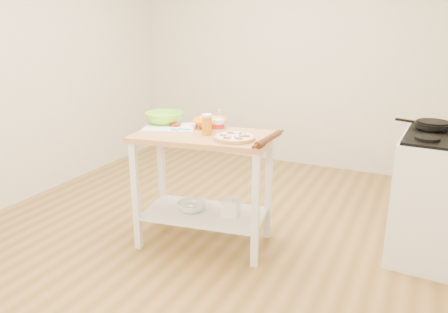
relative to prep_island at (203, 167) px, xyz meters
name	(u,v)px	position (x,y,z in m)	size (l,w,h in m)	color
room_shell	(203,72)	(-0.03, 0.08, 0.71)	(4.04, 4.54, 2.74)	olive
prep_island	(203,167)	(0.00, 0.00, 0.00)	(1.09, 0.71, 0.90)	tan
gas_stove	(440,199)	(1.66, 0.54, -0.17)	(0.64, 0.73, 1.11)	white
skillet	(432,125)	(1.54, 0.72, 0.33)	(0.40, 0.26, 0.03)	black
pizza	(235,137)	(0.28, -0.04, 0.28)	(0.30, 0.30, 0.05)	tan
cutting_board	(170,127)	(-0.33, 0.06, 0.27)	(0.48, 0.42, 0.04)	white
spatula	(180,129)	(-0.20, 0.00, 0.28)	(0.15, 0.07, 0.01)	#39C7BB
knife	(173,123)	(-0.37, 0.16, 0.28)	(0.23, 0.18, 0.01)	silver
orange_bowl	(210,123)	(-0.06, 0.23, 0.29)	(0.27, 0.27, 0.07)	orange
green_bowl	(164,118)	(-0.44, 0.15, 0.31)	(0.31, 0.31, 0.10)	#84E62D
beer_pint	(207,124)	(0.04, -0.01, 0.34)	(0.08, 0.08, 0.15)	orange
yogurt_tub	(218,126)	(0.08, 0.09, 0.31)	(0.08, 0.08, 0.18)	white
rolling_pin	(269,139)	(0.52, 0.00, 0.28)	(0.05, 0.05, 0.39)	#5D2B15
shelf_glass_bowl	(191,207)	(-0.10, -0.02, -0.34)	(0.23, 0.23, 0.07)	silver
shelf_bin	(231,207)	(0.21, 0.06, -0.32)	(0.13, 0.13, 0.13)	white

